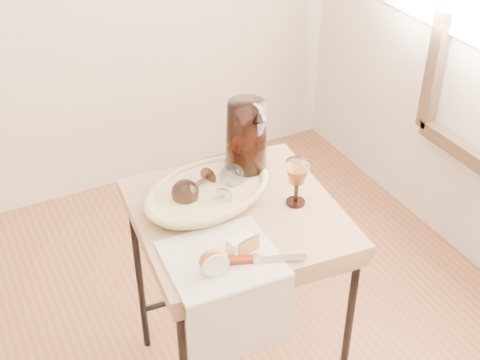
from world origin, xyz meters
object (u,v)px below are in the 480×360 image
apple_half (213,260)px  bread_basket (208,194)px  goblet_lying_b (228,185)px  table_knife (259,258)px  wine_goblet (297,183)px  side_table (237,301)px  tea_towel (221,258)px  pitcher (246,141)px  goblet_lying_a (195,186)px

apple_half → bread_basket: bearing=75.7°
apple_half → goblet_lying_b: bearing=65.0°
bread_basket → table_knife: bread_basket is taller
apple_half → wine_goblet: bearing=33.1°
bread_basket → wine_goblet: (0.22, -0.13, 0.05)m
table_knife → apple_half: bearing=-168.2°
side_table → tea_towel: size_ratio=2.51×
pitcher → wine_goblet: 0.21m
bread_basket → goblet_lying_a: 0.05m
tea_towel → apple_half: size_ratio=3.82×
bread_basket → pitcher: 0.20m
tea_towel → table_knife: table_knife is taller
side_table → tea_towel: 0.42m
tea_towel → apple_half: bearing=-133.2°
pitcher → side_table: bearing=-109.0°
goblet_lying_b → table_knife: goblet_lying_b is taller
side_table → table_knife: size_ratio=3.27×
bread_basket → goblet_lying_a: bearing=137.4°
pitcher → apple_half: bearing=-111.2°
goblet_lying_b → apple_half: bearing=-171.0°
goblet_lying_a → apple_half: size_ratio=1.72×
side_table → wine_goblet: (0.17, -0.05, 0.44)m
bread_basket → goblet_lying_b: (0.05, -0.02, 0.03)m
bread_basket → goblet_lying_a: size_ratio=2.80×
table_knife → bread_basket: bearing=111.9°
tea_towel → bread_basket: size_ratio=0.79×
side_table → table_knife: (-0.05, -0.22, 0.38)m
side_table → wine_goblet: wine_goblet is taller
bread_basket → table_knife: size_ratio=1.65×
tea_towel → wine_goblet: (0.30, 0.12, 0.07)m
goblet_lying_b → apple_half: goblet_lying_b is taller
wine_goblet → table_knife: (-0.22, -0.18, -0.06)m
apple_half → goblet_lying_a: bearing=82.4°
goblet_lying_b → table_knife: 0.29m
goblet_lying_a → pitcher: (0.19, 0.04, 0.08)m
bread_basket → pitcher: (0.16, 0.06, 0.11)m
pitcher → goblet_lying_a: bearing=-150.0°
tea_towel → table_knife: (0.08, -0.06, 0.01)m
goblet_lying_a → tea_towel: bearing=53.8°
goblet_lying_a → side_table: bearing=103.4°
side_table → table_knife: bearing=-102.1°
pitcher → wine_goblet: size_ratio=2.04×
goblet_lying_b → pitcher: bearing=-9.1°
tea_towel → pitcher: (0.23, 0.31, 0.13)m
side_table → apple_half: 0.48m
pitcher → table_knife: (-0.15, -0.37, -0.11)m
goblet_lying_a → wine_goblet: wine_goblet is taller
tea_towel → goblet_lying_b: (0.13, 0.23, 0.05)m
bread_basket → wine_goblet: size_ratio=2.53×
side_table → pitcher: bearing=54.1°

